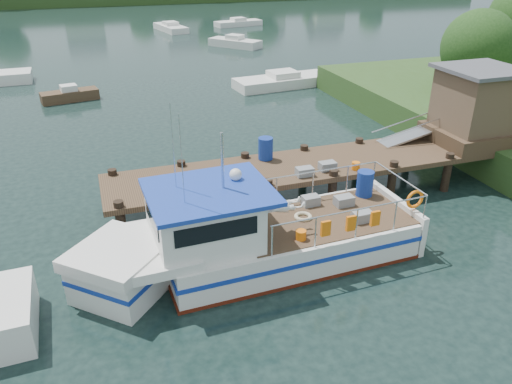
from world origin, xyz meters
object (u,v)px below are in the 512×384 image
object	(u,v)px
dock	(422,128)
moored_far	(238,23)
lobster_boat	(248,239)
moored_b	(235,42)
moored_rowboat	(70,95)
moored_c	(283,81)
moored_d	(171,27)

from	to	relation	value
dock	moored_far	distance (m)	45.23
lobster_boat	moored_far	distance (m)	50.66
moored_b	moored_rowboat	bearing A→B (deg)	-120.97
moored_b	moored_c	size ratio (longest dim) A/B	0.73
lobster_boat	moored_far	xyz separation A→B (m)	(14.44, 48.55, -0.58)
dock	moored_rowboat	xyz separation A→B (m)	(-13.58, 17.05, -1.87)
dock	moored_far	size ratio (longest dim) A/B	2.79
moored_far	moored_c	xyz separation A→B (m)	(-5.53, -28.77, 0.04)
lobster_boat	moored_rowboat	distance (m)	21.42
moored_far	moored_c	world-z (taller)	moored_c
dock	moored_c	world-z (taller)	dock
moored_rowboat	moored_far	size ratio (longest dim) A/B	0.60
dock	moored_d	distance (m)	43.61
moored_c	dock	bearing A→B (deg)	-87.50
moored_far	dock	bearing A→B (deg)	-122.44
moored_b	moored_far	bearing A→B (deg)	87.12
moored_b	moored_c	xyz separation A→B (m)	(-1.15, -15.48, -0.03)
moored_rowboat	moored_b	size ratio (longest dim) A/B	0.70
moored_far	lobster_boat	bearing A→B (deg)	-131.46
moored_far	moored_b	bearing A→B (deg)	-133.12
moored_far	moored_b	world-z (taller)	moored_b
lobster_boat	moored_d	size ratio (longest dim) A/B	1.74
moored_d	moored_rowboat	bearing A→B (deg)	-93.66
moored_far	moored_rowboat	bearing A→B (deg)	-150.01
moored_rowboat	moored_d	size ratio (longest dim) A/B	0.57
moored_far	moored_d	distance (m)	8.58
moored_c	moored_rowboat	bearing A→B (deg)	179.75
moored_rowboat	moored_d	bearing A→B (deg)	86.28
dock	moored_far	bearing A→B (deg)	82.46
moored_rowboat	moored_b	xyz separation A→B (m)	(15.13, 14.45, 0.05)
moored_far	moored_c	distance (m)	29.30
dock	moored_c	distance (m)	16.14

